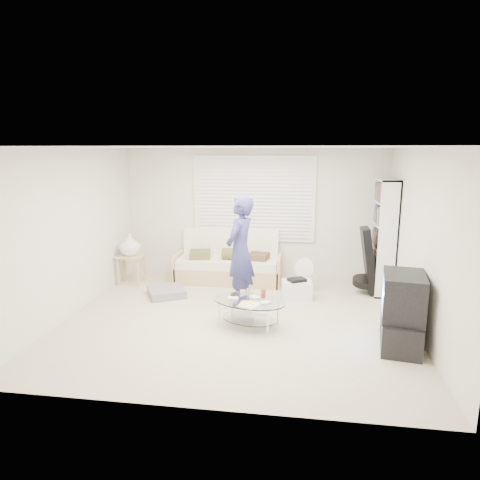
% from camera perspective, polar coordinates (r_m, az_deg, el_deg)
% --- Properties ---
extents(ground, '(5.00, 5.00, 0.00)m').
position_cam_1_polar(ground, '(6.44, -0.47, -10.59)').
color(ground, '#B3A48B').
rests_on(ground, ground).
extents(room_shell, '(5.02, 4.52, 2.51)m').
position_cam_1_polar(room_shell, '(6.48, 0.15, 4.51)').
color(room_shell, silver).
rests_on(room_shell, ground).
extents(window_blinds, '(2.32, 0.08, 1.62)m').
position_cam_1_polar(window_blinds, '(8.18, 1.85, 5.50)').
color(window_blinds, silver).
rests_on(window_blinds, ground).
extents(futon_sofa, '(1.99, 0.80, 0.97)m').
position_cam_1_polar(futon_sofa, '(8.15, -1.53, -3.34)').
color(futon_sofa, tan).
rests_on(futon_sofa, ground).
extents(grey_floor_pillow, '(0.79, 0.79, 0.13)m').
position_cam_1_polar(grey_floor_pillow, '(7.52, -9.76, -6.86)').
color(grey_floor_pillow, slate).
rests_on(grey_floor_pillow, ground).
extents(side_table, '(0.48, 0.39, 0.96)m').
position_cam_1_polar(side_table, '(8.18, -14.44, -0.86)').
color(side_table, tan).
rests_on(side_table, ground).
extents(bookshelf, '(0.31, 0.84, 1.99)m').
position_cam_1_polar(bookshelf, '(7.81, 18.54, 0.45)').
color(bookshelf, white).
rests_on(bookshelf, ground).
extents(guitar_case, '(0.41, 0.43, 1.15)m').
position_cam_1_polar(guitar_case, '(7.72, 16.65, -3.25)').
color(guitar_case, black).
rests_on(guitar_case, ground).
extents(floor_fan, '(0.37, 0.24, 0.60)m').
position_cam_1_polar(floor_fan, '(7.70, 8.53, -4.17)').
color(floor_fan, white).
rests_on(floor_fan, ground).
extents(storage_bin, '(0.53, 0.39, 0.35)m').
position_cam_1_polar(storage_bin, '(7.33, 7.57, -6.52)').
color(storage_bin, white).
rests_on(storage_bin, ground).
extents(tv_unit, '(0.60, 0.94, 0.96)m').
position_cam_1_polar(tv_unit, '(5.84, 20.76, -8.93)').
color(tv_unit, black).
rests_on(tv_unit, ground).
extents(coffee_table, '(1.20, 0.94, 0.51)m').
position_cam_1_polar(coffee_table, '(6.10, 1.23, -8.70)').
color(coffee_table, silver).
rests_on(coffee_table, ground).
extents(standing_person, '(0.60, 0.74, 1.77)m').
position_cam_1_polar(standing_person, '(6.78, 0.02, -1.54)').
color(standing_person, navy).
rests_on(standing_person, ground).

